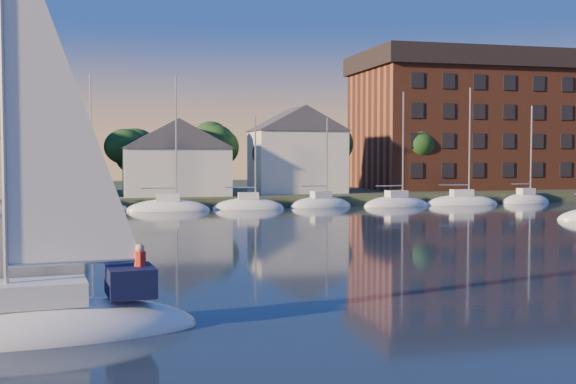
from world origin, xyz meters
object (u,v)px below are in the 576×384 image
object	(u,v)px
clubhouse_centre	(176,157)
clubhouse_east	(296,149)
clubhouse_west	(18,149)
condo_block	(476,121)
hero_sailboat	(46,316)

from	to	relation	value
clubhouse_centre	clubhouse_east	world-z (taller)	clubhouse_east
clubhouse_west	clubhouse_centre	size ratio (longest dim) A/B	1.18
clubhouse_centre	condo_block	size ratio (longest dim) A/B	0.37
hero_sailboat	clubhouse_west	bearing A→B (deg)	-88.80
clubhouse_west	condo_block	world-z (taller)	condo_block
clubhouse_east	condo_block	bearing A→B (deg)	12.89
hero_sailboat	clubhouse_centre	bearing A→B (deg)	-105.01
clubhouse_west	clubhouse_east	size ratio (longest dim) A/B	1.30
clubhouse_centre	condo_block	bearing A→B (deg)	11.24
clubhouse_west	hero_sailboat	size ratio (longest dim) A/B	0.94
clubhouse_centre	condo_block	world-z (taller)	condo_block
clubhouse_east	hero_sailboat	distance (m)	62.45
clubhouse_west	condo_block	bearing A→B (deg)	7.07
clubhouse_centre	hero_sailboat	size ratio (longest dim) A/B	0.79
condo_block	clubhouse_centre	bearing A→B (deg)	-168.76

